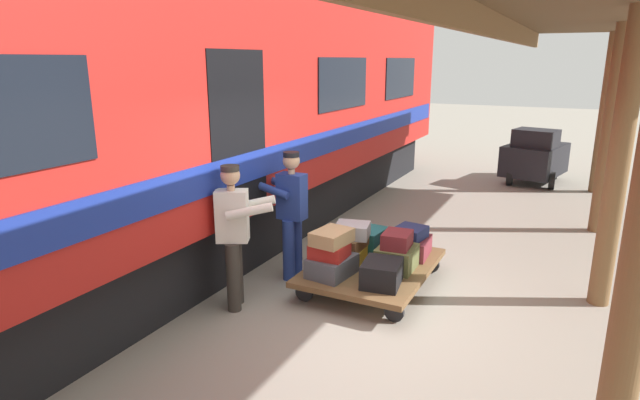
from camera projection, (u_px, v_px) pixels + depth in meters
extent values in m
plane|color=gray|center=(374.00, 316.00, 5.96)|extent=(60.00, 60.00, 0.00)
cylinder|color=brown|center=(605.00, 115.00, 11.12)|extent=(0.24, 0.24, 3.40)
cylinder|color=brown|center=(609.00, 132.00, 8.48)|extent=(0.24, 0.24, 3.40)
cylinder|color=brown|center=(618.00, 164.00, 5.85)|extent=(0.24, 0.24, 3.40)
cube|color=brown|center=(459.00, 13.00, 4.79)|extent=(0.08, 16.08, 0.30)
cube|color=#B21E19|center=(143.00, 98.00, 6.76)|extent=(3.00, 17.32, 2.90)
cube|color=black|center=(155.00, 237.00, 7.25)|extent=(2.55, 16.46, 0.90)
cube|color=navy|center=(241.00, 169.00, 6.31)|extent=(0.03, 16.98, 0.36)
cube|color=black|center=(401.00, 78.00, 11.32)|extent=(0.02, 1.91, 0.84)
cube|color=black|center=(344.00, 83.00, 8.70)|extent=(0.02, 1.91, 0.84)
cube|color=black|center=(236.00, 136.00, 6.24)|extent=(0.12, 1.10, 2.00)
cube|color=brown|center=(372.00, 267.00, 6.70)|extent=(1.42, 1.96, 0.07)
cylinder|color=black|center=(394.00, 312.00, 5.81)|extent=(0.22, 0.05, 0.22)
cylinder|color=black|center=(304.00, 292.00, 6.30)|extent=(0.22, 0.05, 0.22)
cylinder|color=black|center=(431.00, 264.00, 7.17)|extent=(0.22, 0.05, 0.22)
cylinder|color=black|center=(355.00, 251.00, 7.66)|extent=(0.22, 0.05, 0.22)
cube|color=black|center=(382.00, 273.00, 6.05)|extent=(0.49, 0.56, 0.29)
cube|color=brown|center=(397.00, 258.00, 6.51)|extent=(0.45, 0.51, 0.29)
cube|color=#4C515B|center=(332.00, 266.00, 6.33)|extent=(0.51, 0.63, 0.24)
cube|color=maroon|center=(409.00, 246.00, 6.98)|extent=(0.54, 0.59, 0.24)
cube|color=#1E666B|center=(365.00, 238.00, 7.25)|extent=(0.56, 0.53, 0.28)
cube|color=gold|center=(349.00, 254.00, 6.80)|extent=(0.45, 0.50, 0.18)
cube|color=brown|center=(350.00, 242.00, 6.72)|extent=(0.36, 0.49, 0.16)
cube|color=navy|center=(410.00, 232.00, 6.92)|extent=(0.42, 0.45, 0.15)
cube|color=maroon|center=(397.00, 240.00, 6.44)|extent=(0.35, 0.42, 0.19)
cube|color=#9EA0A5|center=(353.00, 230.00, 6.65)|extent=(0.49, 0.45, 0.18)
cube|color=#AD231E|center=(329.00, 250.00, 6.26)|extent=(0.41, 0.39, 0.17)
cube|color=tan|center=(332.00, 237.00, 6.21)|extent=(0.42, 0.53, 0.16)
cylinder|color=navy|center=(296.00, 246.00, 7.03)|extent=(0.16, 0.16, 0.82)
cylinder|color=navy|center=(289.00, 250.00, 6.85)|extent=(0.16, 0.16, 0.82)
cube|color=navy|center=(292.00, 196.00, 6.76)|extent=(0.36, 0.22, 0.60)
cylinder|color=tan|center=(291.00, 171.00, 6.67)|extent=(0.09, 0.09, 0.06)
sphere|color=tan|center=(291.00, 161.00, 6.63)|extent=(0.22, 0.22, 0.22)
cylinder|color=black|center=(291.00, 154.00, 6.61)|extent=(0.21, 0.21, 0.06)
cylinder|color=navy|center=(283.00, 185.00, 6.96)|extent=(0.53, 0.11, 0.21)
cylinder|color=navy|center=(271.00, 190.00, 6.69)|extent=(0.53, 0.11, 0.21)
cylinder|color=#332D28|center=(233.00, 277.00, 6.00)|extent=(0.16, 0.16, 0.82)
cylinder|color=#332D28|center=(236.00, 271.00, 6.19)|extent=(0.16, 0.16, 0.82)
cube|color=silver|center=(232.00, 216.00, 5.91)|extent=(0.42, 0.36, 0.60)
cylinder|color=tan|center=(231.00, 188.00, 5.82)|extent=(0.09, 0.09, 0.06)
sphere|color=tan|center=(230.00, 175.00, 5.79)|extent=(0.22, 0.22, 0.22)
cylinder|color=#332D28|center=(230.00, 168.00, 5.77)|extent=(0.21, 0.21, 0.06)
cylinder|color=silver|center=(249.00, 211.00, 5.73)|extent=(0.52, 0.32, 0.21)
cylinder|color=silver|center=(253.00, 204.00, 6.04)|extent=(0.52, 0.32, 0.21)
cube|color=black|center=(535.00, 159.00, 12.35)|extent=(1.46, 1.91, 0.70)
cube|color=black|center=(536.00, 140.00, 11.91)|extent=(1.04, 0.89, 0.50)
cylinder|color=black|center=(552.00, 181.00, 11.73)|extent=(0.12, 0.40, 0.40)
cylinder|color=black|center=(510.00, 177.00, 12.11)|extent=(0.12, 0.40, 0.40)
cylinder|color=black|center=(555.00, 171.00, 12.76)|extent=(0.12, 0.40, 0.40)
cylinder|color=black|center=(516.00, 168.00, 13.15)|extent=(0.12, 0.40, 0.40)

